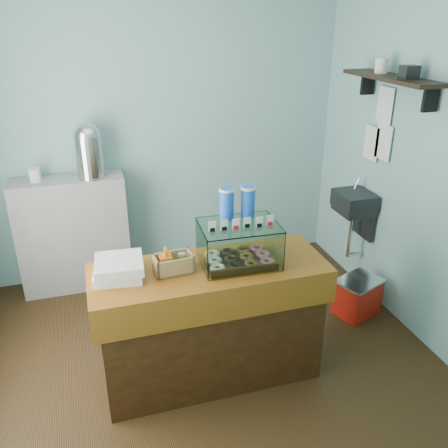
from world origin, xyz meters
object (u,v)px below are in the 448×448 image
object	(u,v)px
display_case	(239,238)
coffee_urn	(89,149)
red_cooler	(357,296)
counter	(210,322)

from	to	relation	value
display_case	coffee_urn	world-z (taller)	coffee_urn
display_case	red_cooler	world-z (taller)	display_case
counter	display_case	bearing A→B (deg)	9.59
coffee_urn	red_cooler	xyz separation A→B (m)	(2.12, -1.18, -1.19)
counter	coffee_urn	xyz separation A→B (m)	(-0.67, 1.55, 0.90)
counter	red_cooler	bearing A→B (deg)	14.39
display_case	red_cooler	xyz separation A→B (m)	(1.23, 0.33, -0.90)
red_cooler	counter	bearing A→B (deg)	173.42
display_case	red_cooler	size ratio (longest dim) A/B	1.18
counter	red_cooler	xyz separation A→B (m)	(1.44, 0.37, -0.29)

